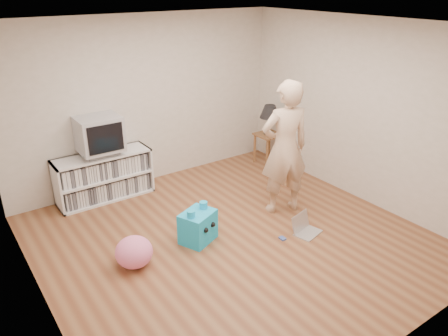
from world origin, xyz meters
name	(u,v)px	position (x,y,z in m)	size (l,w,h in m)	color
ground	(232,239)	(0.00, 0.00, 0.00)	(4.50, 4.50, 0.00)	brown
walls	(233,143)	(0.00, 0.00, 1.30)	(4.52, 4.52, 2.60)	beige
ceiling	(234,25)	(0.00, 0.00, 2.60)	(4.50, 4.50, 0.01)	white
media_unit	(104,176)	(-0.88, 2.04, 0.35)	(1.40, 0.45, 0.70)	white
dvd_deck	(101,152)	(-0.88, 2.02, 0.73)	(0.45, 0.35, 0.07)	gray
crt_tv	(99,134)	(-0.88, 2.02, 1.02)	(0.60, 0.53, 0.50)	#A9A9AF
side_table	(269,141)	(1.99, 1.65, 0.42)	(0.42, 0.42, 0.55)	brown
table_lamp	(270,112)	(1.99, 1.65, 0.94)	(0.34, 0.34, 0.52)	#333333
person	(285,148)	(1.03, 0.22, 0.94)	(0.68, 0.45, 1.88)	beige
laptop	(304,228)	(0.87, -0.40, 0.07)	(0.41, 0.36, 0.24)	silver
playing_cards	(282,238)	(0.52, -0.37, 0.01)	(0.07, 0.09, 0.02)	#4059AC
plush_blue	(198,226)	(-0.37, 0.22, 0.21)	(0.52, 0.47, 0.49)	#15B3F1
plush_pink	(134,252)	(-1.24, 0.20, 0.18)	(0.43, 0.43, 0.36)	pink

